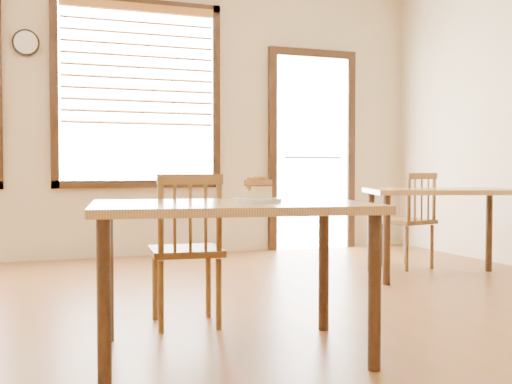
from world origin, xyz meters
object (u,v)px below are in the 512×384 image
cafe_table_second (441,201)px  wall_clock (26,43)px  cafe_chair_main (187,249)px  plate (258,200)px  cafe_chair_second (410,220)px  cake_slice (258,188)px  cafe_table_main (231,220)px

cafe_table_second → wall_clock: bearing=165.9°
cafe_chair_main → plate: size_ratio=3.90×
cafe_chair_second → cake_slice: cafe_chair_second is taller
cafe_table_main → wall_clock: bearing=112.0°
cafe_chair_second → cafe_table_second: bearing=72.2°
cafe_table_main → cafe_chair_second: (2.41, 2.06, -0.21)m
cafe_table_main → plate: size_ratio=6.31×
cafe_chair_main → wall_clock: bearing=-69.2°
cafe_table_main → cafe_chair_main: size_ratio=1.62×
cafe_table_second → cafe_chair_second: cafe_chair_second is taller
cake_slice → cafe_chair_second: bearing=19.0°
cafe_table_second → cafe_chair_second: size_ratio=1.57×
cafe_chair_second → cafe_chair_main: bearing=17.2°
cafe_chair_main → plate: (0.20, -0.64, 0.31)m
cafe_chair_main → plate: 0.74m
cafe_chair_main → cafe_table_main: bearing=101.3°
cafe_chair_main → cafe_chair_second: cafe_chair_main is taller
cafe_chair_second → cake_slice: bearing=29.6°
cafe_table_second → cake_slice: 2.70m
plate → cake_slice: (-0.00, -0.00, 0.06)m
cafe_chair_main → cafe_chair_second: bearing=-144.3°
wall_clock → cafe_chair_second: bearing=-26.8°
plate → cake_slice: 0.06m
wall_clock → cafe_chair_main: wall_clock is taller
cafe_table_main → cafe_table_second: (2.36, 1.53, -0.01)m
cafe_table_main → plate: plate is taller
cake_slice → wall_clock: bearing=82.0°
cake_slice → cafe_chair_main: bearing=83.9°
cafe_table_main → cake_slice: (0.14, -0.01, 0.16)m
cafe_table_second → plate: 2.70m
plate → cake_slice: bearing=-178.7°
wall_clock → cafe_table_second: (3.25, -2.19, -1.50)m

